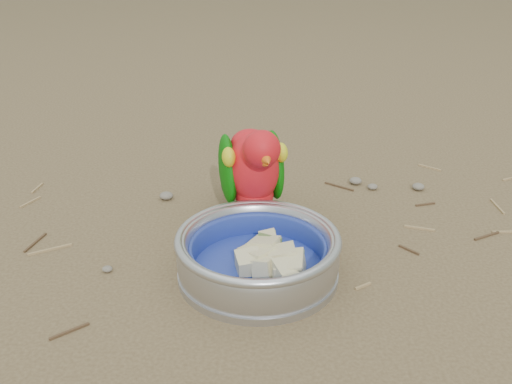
# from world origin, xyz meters

# --- Properties ---
(ground) EXTENTS (60.00, 60.00, 0.00)m
(ground) POSITION_xyz_m (0.00, 0.00, 0.00)
(ground) COLOR brown
(food_bowl) EXTENTS (0.21, 0.21, 0.02)m
(food_bowl) POSITION_xyz_m (-0.02, 0.03, 0.01)
(food_bowl) COLOR #B2B2BA
(food_bowl) RESTS_ON ground
(bowl_wall) EXTENTS (0.21, 0.21, 0.04)m
(bowl_wall) POSITION_xyz_m (-0.02, 0.03, 0.04)
(bowl_wall) COLOR #B2B2BA
(bowl_wall) RESTS_ON food_bowl
(fruit_wedges) EXTENTS (0.13, 0.13, 0.03)m
(fruit_wedges) POSITION_xyz_m (-0.02, 0.03, 0.03)
(fruit_wedges) COLOR beige
(fruit_wedges) RESTS_ON food_bowl
(lory_parrot) EXTENTS (0.15, 0.22, 0.16)m
(lory_parrot) POSITION_xyz_m (-0.03, 0.17, 0.08)
(lory_parrot) COLOR red
(lory_parrot) RESTS_ON ground
(ground_debris) EXTENTS (0.90, 0.80, 0.01)m
(ground_debris) POSITION_xyz_m (0.00, 0.02, 0.00)
(ground_debris) COLOR #987C52
(ground_debris) RESTS_ON ground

